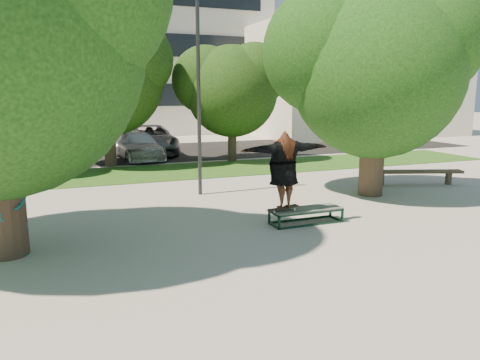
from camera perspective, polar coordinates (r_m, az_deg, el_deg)
name	(u,v)px	position (r m, az deg, el deg)	size (l,w,h in m)	color
ground	(222,245)	(10.03, -2.17, -7.95)	(120.00, 120.00, 0.00)	#A39D96
grass_strip	(169,172)	(19.20, -8.69, 0.98)	(30.00, 4.00, 0.02)	#1F4814
asphalt_strip	(122,154)	(25.38, -14.15, 3.11)	(40.00, 8.00, 0.01)	black
tree_right	(373,62)	(15.09, 15.88, 13.67)	(6.24, 5.33, 6.51)	#38281E
bg_tree_mid	(104,73)	(21.18, -16.21, 12.47)	(5.76, 4.92, 6.24)	#38281E
bg_tree_right	(230,86)	(21.89, -1.21, 11.43)	(5.04, 4.31, 5.43)	#38281E
lamppost	(199,94)	(14.57, -5.06, 10.43)	(0.25, 0.15, 6.11)	#2D2D30
office_building	(65,30)	(41.26, -20.55, 16.70)	(30.00, 14.12, 16.00)	beige
side_building	(349,81)	(37.50, 13.20, 11.62)	(15.00, 10.00, 8.00)	white
grind_box	(306,216)	(11.73, 8.04, -4.32)	(1.80, 0.60, 0.38)	#103021
skater_rig	(284,170)	(11.18, 5.35, 1.25)	(2.29, 0.67, 1.93)	white
bystander	(12,212)	(10.09, -26.07, -3.51)	(0.67, 0.44, 1.84)	#1B6369
bench	(415,173)	(17.50, 20.59, 0.84)	(3.24, 1.49, 0.50)	#4E432F
car_silver_a	(34,144)	(24.13, -23.78, 4.04)	(1.87, 4.65, 1.58)	#AAA9AE
car_dark	(16,142)	(25.20, -25.61, 4.21)	(1.74, 5.00, 1.65)	black
car_grey	(150,140)	(24.95, -10.88, 4.85)	(2.50, 5.42, 1.51)	slate
car_silver_b	(138,146)	(23.21, -12.30, 4.09)	(1.79, 4.39, 1.28)	#B9B9BF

